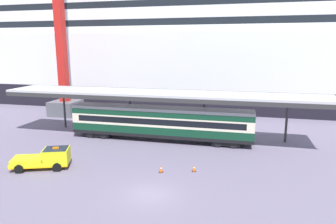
# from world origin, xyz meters

# --- Properties ---
(ground_plane) EXTENTS (400.00, 400.00, 0.00)m
(ground_plane) POSITION_xyz_m (0.00, 0.00, 0.00)
(ground_plane) COLOR slate
(cruise_ship) EXTENTS (159.53, 30.14, 40.62)m
(cruise_ship) POSITION_xyz_m (-4.59, 45.29, 14.53)
(cruise_ship) COLOR black
(cruise_ship) RESTS_ON ground
(platform_canopy) EXTENTS (39.43, 5.47, 5.89)m
(platform_canopy) POSITION_xyz_m (-2.81, 14.39, 5.65)
(platform_canopy) COLOR #B2B2B2
(platform_canopy) RESTS_ON ground
(train_carriage) EXTENTS (22.08, 2.81, 4.11)m
(train_carriage) POSITION_xyz_m (-2.81, 13.99, 2.31)
(train_carriage) COLOR black
(train_carriage) RESTS_ON ground
(service_truck) EXTENTS (5.58, 3.74, 2.02)m
(service_truck) POSITION_xyz_m (-10.96, 2.89, 0.99)
(service_truck) COLOR yellow
(service_truck) RESTS_ON ground
(traffic_cone_near) EXTENTS (0.36, 0.36, 0.71)m
(traffic_cone_near) POSITION_xyz_m (-0.19, 4.43, 0.35)
(traffic_cone_near) COLOR black
(traffic_cone_near) RESTS_ON ground
(traffic_cone_mid) EXTENTS (0.36, 0.36, 0.62)m
(traffic_cone_mid) POSITION_xyz_m (2.70, 5.35, 0.31)
(traffic_cone_mid) COLOR black
(traffic_cone_mid) RESTS_ON ground
(dockside_crane) EXTENTS (12.74, 4.40, 59.51)m
(dockside_crane) POSITION_xyz_m (-21.52, 24.15, 18.46)
(dockside_crane) COLOR #595960
(dockside_crane) RESTS_ON ground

